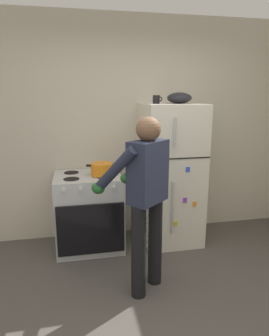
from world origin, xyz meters
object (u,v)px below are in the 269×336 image
at_px(refrigerator, 170,174).
at_px(person_cook, 144,190).
at_px(mixing_bowl, 179,98).
at_px(coffee_mug, 156,99).
at_px(stove_range, 89,212).
at_px(red_pot, 102,169).

bearing_deg(refrigerator, person_cook, -120.72).
height_order(refrigerator, mixing_bowl, mixing_bowl).
xyz_separation_m(person_cook, mixing_bowl, (0.62, 0.91, 0.78)).
bearing_deg(coffee_mug, person_cook, -110.77).
xyz_separation_m(stove_range, person_cook, (0.45, -0.90, 0.52)).
xyz_separation_m(person_cook, coffee_mug, (0.37, 0.96, 0.77)).
bearing_deg(person_cook, mixing_bowl, 55.73).
relative_size(stove_range, red_pot, 2.54).
bearing_deg(coffee_mug, mixing_bowl, -10.99).
height_order(coffee_mug, mixing_bowl, mixing_bowl).
bearing_deg(stove_range, coffee_mug, 4.25).
distance_m(refrigerator, stove_range, 1.07).
bearing_deg(red_pot, stove_range, 166.08).
xyz_separation_m(person_cook, red_pot, (-0.29, 0.86, 0.00)).
relative_size(stove_range, mixing_bowl, 3.15).
height_order(person_cook, coffee_mug, coffee_mug).
height_order(stove_range, mixing_bowl, mixing_bowl).
bearing_deg(refrigerator, coffee_mug, 164.16).
height_order(refrigerator, red_pot, refrigerator).
relative_size(stove_range, person_cook, 0.56).
distance_m(refrigerator, person_cook, 1.07).
height_order(red_pot, mixing_bowl, mixing_bowl).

